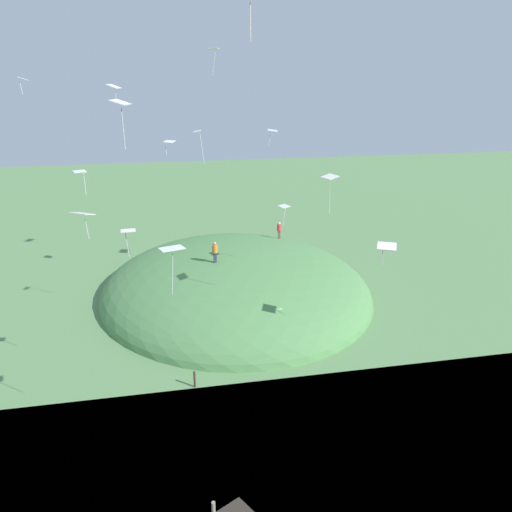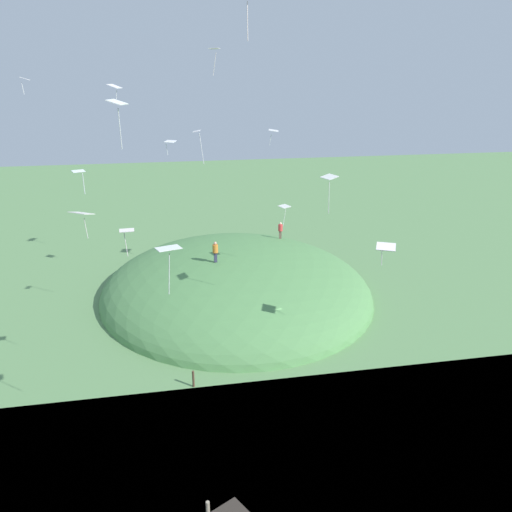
% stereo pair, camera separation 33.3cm
% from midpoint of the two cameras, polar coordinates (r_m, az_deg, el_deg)
% --- Properties ---
extents(ground_plane, '(160.00, 160.00, 0.00)m').
position_cam_midpoint_polar(ground_plane, '(37.67, 0.30, -8.70)').
color(ground_plane, '#5A8550').
extents(grass_hill, '(25.92, 23.07, 7.25)m').
position_cam_midpoint_polar(grass_hill, '(44.65, -2.50, -4.00)').
color(grass_hill, '#50854B').
rests_on(grass_hill, ground_plane).
extents(person_watching_kites, '(0.50, 0.50, 1.74)m').
position_cam_midpoint_polar(person_watching_kites, '(41.04, -4.85, 0.71)').
color(person_watching_kites, '#2D2F48').
rests_on(person_watching_kites, grass_hill).
extents(person_near_shore, '(0.49, 0.49, 1.64)m').
position_cam_midpoint_polar(person_near_shore, '(49.19, 2.41, 3.09)').
color(person_near_shore, brown).
rests_on(person_near_shore, grass_hill).
extents(kite_0, '(1.00, 1.08, 1.19)m').
position_cam_midpoint_polar(kite_0, '(42.32, -9.91, 12.41)').
color(kite_0, white).
extents(kite_1, '(1.08, 0.90, 1.69)m').
position_cam_midpoint_polar(kite_1, '(38.71, 2.90, 5.46)').
color(kite_1, white).
extents(kite_2, '(1.31, 1.06, 1.31)m').
position_cam_midpoint_polar(kite_2, '(39.02, -15.83, 17.72)').
color(kite_2, white).
extents(kite_3, '(1.23, 0.97, 1.24)m').
position_cam_midpoint_polar(kite_3, '(43.65, -24.79, 17.50)').
color(kite_3, white).
extents(kite_4, '(1.18, 0.97, 2.32)m').
position_cam_midpoint_polar(kite_4, '(31.52, 7.94, 8.52)').
color(kite_4, white).
extents(kite_5, '(0.95, 1.15, 2.16)m').
position_cam_midpoint_polar(kite_5, '(21.26, -9.82, 0.53)').
color(kite_5, white).
extents(kite_6, '(0.70, 0.69, 2.14)m').
position_cam_midpoint_polar(kite_6, '(32.40, -6.77, 13.24)').
color(kite_6, white).
extents(kite_7, '(1.24, 1.03, 2.01)m').
position_cam_midpoint_polar(kite_7, '(42.58, -5.01, 21.94)').
color(kite_7, silver).
extents(kite_8, '(0.58, 0.79, 1.55)m').
position_cam_midpoint_polar(kite_8, '(27.60, -14.43, 2.57)').
color(kite_8, silver).
extents(kite_9, '(1.01, 0.82, 1.92)m').
position_cam_midpoint_polar(kite_9, '(21.02, -15.32, 15.91)').
color(kite_9, white).
extents(kite_10, '(0.64, 0.74, 1.30)m').
position_cam_midpoint_polar(kite_10, '(27.88, -19.35, 8.70)').
color(kite_10, white).
extents(kite_11, '(1.36, 1.45, 1.59)m').
position_cam_midpoint_polar(kite_11, '(29.24, -19.12, 4.43)').
color(kite_11, white).
extents(kite_12, '(1.13, 1.30, 1.41)m').
position_cam_midpoint_polar(kite_12, '(30.72, 14.08, 1.01)').
color(kite_12, white).
extents(kite_13, '(0.87, 0.92, 1.76)m').
position_cam_midpoint_polar(kite_13, '(23.09, -1.00, 26.67)').
color(kite_13, silver).
extents(kite_14, '(1.30, 1.03, 1.26)m').
position_cam_midpoint_polar(kite_14, '(42.96, 1.62, 13.80)').
color(kite_14, white).
extents(mooring_post, '(0.14, 0.14, 1.08)m').
position_cam_midpoint_polar(mooring_post, '(31.88, -7.17, -13.49)').
color(mooring_post, '#503B2A').
rests_on(mooring_post, ground_plane).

